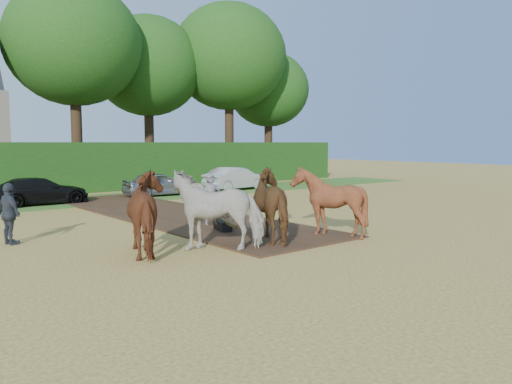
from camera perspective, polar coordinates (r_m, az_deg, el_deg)
name	(u,v)px	position (r m, az deg, el deg)	size (l,w,h in m)	color
ground	(246,246)	(14.52, -1.14, -6.16)	(120.00, 120.00, 0.00)	gold
earth_strip	(170,214)	(21.08, -9.83, -2.46)	(4.50, 17.00, 0.05)	#472D1C
grass_verge	(74,201)	(26.80, -20.12, -1.02)	(50.00, 5.00, 0.03)	#38601E
hedgerow	(45,169)	(30.95, -23.01, 2.48)	(46.00, 1.60, 3.00)	#14380F
spectator_far	(9,214)	(16.22, -26.36, -2.25)	(1.06, 0.44, 1.81)	#292E37
plough_team	(247,207)	(14.63, -1.02, -1.69)	(7.70, 5.58, 2.22)	brown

